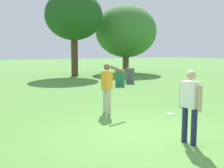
% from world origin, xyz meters
% --- Properties ---
extents(ground_plane, '(120.00, 120.00, 0.00)m').
position_xyz_m(ground_plane, '(0.00, 0.00, 0.00)').
color(ground_plane, '#568E3D').
extents(person_thrower, '(0.23, 0.61, 1.64)m').
position_xyz_m(person_thrower, '(0.48, -1.02, 0.94)').
color(person_thrower, '#1E234C').
rests_on(person_thrower, ground).
extents(person_catcher, '(0.69, 0.61, 1.64)m').
position_xyz_m(person_catcher, '(0.37, 2.44, 0.96)').
color(person_catcher, '#B7AD93').
rests_on(person_catcher, ground).
extents(frisbee, '(0.25, 0.25, 0.03)m').
position_xyz_m(frisbee, '(2.05, 1.25, 0.01)').
color(frisbee, white).
rests_on(frisbee, ground).
extents(trash_can_beside_table, '(0.59, 0.59, 0.96)m').
position_xyz_m(trash_can_beside_table, '(4.54, 8.18, 0.48)').
color(trash_can_beside_table, '#237047').
rests_on(trash_can_beside_table, ground).
extents(trash_can_further_along, '(0.59, 0.59, 0.96)m').
position_xyz_m(trash_can_further_along, '(5.85, 9.03, 0.48)').
color(trash_can_further_along, '#515156').
rests_on(trash_can_further_along, ground).
extents(tree_broad_center, '(4.58, 4.58, 6.79)m').
position_xyz_m(tree_broad_center, '(4.61, 15.13, 4.81)').
color(tree_broad_center, '#4C3823').
rests_on(tree_broad_center, ground).
extents(tree_far_right, '(5.65, 5.65, 6.25)m').
position_xyz_m(tree_far_right, '(10.10, 15.88, 3.84)').
color(tree_far_right, brown).
rests_on(tree_far_right, ground).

